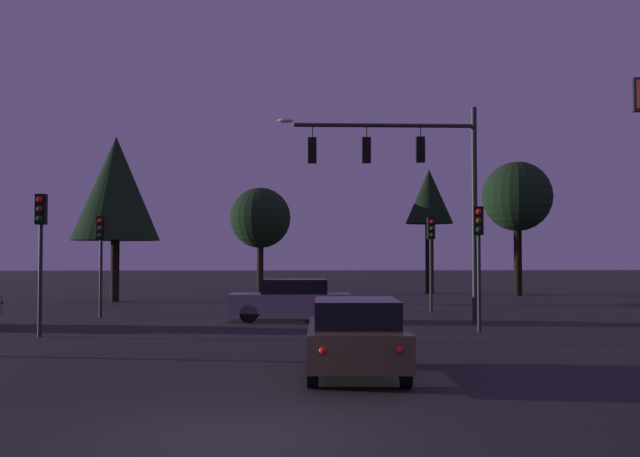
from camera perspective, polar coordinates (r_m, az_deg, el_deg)
The scene contains 12 objects.
ground_plane at distance 34.42m, azimuth -3.63°, elevation -6.03°, with size 168.00×168.00×0.00m, color #262326.
traffic_signal_mast_arm at distance 26.40m, azimuth 7.17°, elevation 4.26°, with size 7.03×0.38×7.61m.
traffic_light_corner_left at distance 23.31m, azimuth -20.60°, elevation -0.49°, with size 0.31×0.35×4.19m.
traffic_light_corner_right at distance 23.80m, azimuth 12.05°, elevation -1.04°, with size 0.34×0.37×3.92m.
traffic_light_median at distance 31.68m, azimuth 8.50°, elevation -1.24°, with size 0.33×0.37×3.97m.
traffic_light_far_side at distance 29.80m, azimuth -16.42°, elevation -1.24°, with size 0.31×0.35×3.88m.
car_nearside_lane at distance 14.85m, azimuth 2.76°, elevation -8.20°, with size 2.06×4.21×1.52m.
car_crossing_right at distance 27.11m, azimuth -2.21°, elevation -5.43°, with size 4.49×1.85×1.52m.
tree_behind_sign at distance 39.90m, azimuth -15.36°, elevation 2.96°, with size 4.53×4.53×8.55m.
tree_left_far at distance 47.10m, azimuth 8.35°, elevation 2.27°, with size 2.98×2.98×7.78m.
tree_center_horizon at distance 47.91m, azimuth -4.59°, elevation 0.78°, with size 3.89×3.89×6.73m.
tree_right_cluster at distance 45.69m, azimuth 14.87°, elevation 2.33°, with size 4.13×4.13×7.95m.
Camera 1 is at (0.62, -9.83, 2.38)m, focal length 41.82 mm.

